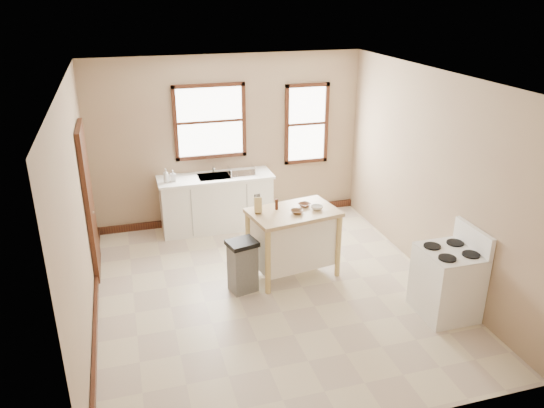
{
  "coord_description": "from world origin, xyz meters",
  "views": [
    {
      "loc": [
        -1.68,
        -5.83,
        3.76
      ],
      "look_at": [
        0.13,
        0.4,
        1.09
      ],
      "focal_mm": 35.0,
      "sensor_mm": 36.0,
      "label": 1
    }
  ],
  "objects_px": {
    "bowl_c": "(317,208)",
    "gas_stove": "(448,273)",
    "dish_rack": "(242,171)",
    "bowl_a": "(297,212)",
    "bowl_b": "(305,205)",
    "soap_bottle_a": "(166,176)",
    "soap_bottle_b": "(173,176)",
    "kitchen_island": "(293,243)",
    "pepper_grinder": "(277,204)",
    "knife_block": "(258,206)",
    "trash_bin": "(243,266)"
  },
  "relations": [
    {
      "from": "kitchen_island",
      "to": "pepper_grinder",
      "type": "xyz_separation_m",
      "value": [
        -0.21,
        0.11,
        0.55
      ]
    },
    {
      "from": "pepper_grinder",
      "to": "bowl_c",
      "type": "bearing_deg",
      "value": -15.89
    },
    {
      "from": "bowl_c",
      "to": "soap_bottle_a",
      "type": "bearing_deg",
      "value": 136.39
    },
    {
      "from": "bowl_b",
      "to": "gas_stove",
      "type": "xyz_separation_m",
      "value": [
        1.29,
        -1.57,
        -0.42
      ]
    },
    {
      "from": "kitchen_island",
      "to": "gas_stove",
      "type": "bearing_deg",
      "value": -53.72
    },
    {
      "from": "knife_block",
      "to": "gas_stove",
      "type": "distance_m",
      "value": 2.54
    },
    {
      "from": "knife_block",
      "to": "pepper_grinder",
      "type": "xyz_separation_m",
      "value": [
        0.27,
        0.03,
        -0.03
      ]
    },
    {
      "from": "knife_block",
      "to": "bowl_c",
      "type": "relative_size",
      "value": 1.21
    },
    {
      "from": "soap_bottle_b",
      "to": "bowl_a",
      "type": "distance_m",
      "value": 2.33
    },
    {
      "from": "gas_stove",
      "to": "knife_block",
      "type": "bearing_deg",
      "value": 141.99
    },
    {
      "from": "pepper_grinder",
      "to": "trash_bin",
      "type": "height_order",
      "value": "pepper_grinder"
    },
    {
      "from": "soap_bottle_b",
      "to": "gas_stove",
      "type": "bearing_deg",
      "value": -44.75
    },
    {
      "from": "bowl_b",
      "to": "bowl_c",
      "type": "xyz_separation_m",
      "value": [
        0.12,
        -0.15,
        0.01
      ]
    },
    {
      "from": "bowl_c",
      "to": "gas_stove",
      "type": "distance_m",
      "value": 1.88
    },
    {
      "from": "soap_bottle_b",
      "to": "dish_rack",
      "type": "bearing_deg",
      "value": 4.13
    },
    {
      "from": "kitchen_island",
      "to": "knife_block",
      "type": "distance_m",
      "value": 0.75
    },
    {
      "from": "bowl_c",
      "to": "trash_bin",
      "type": "distance_m",
      "value": 1.28
    },
    {
      "from": "soap_bottle_a",
      "to": "kitchen_island",
      "type": "relative_size",
      "value": 0.19
    },
    {
      "from": "pepper_grinder",
      "to": "bowl_a",
      "type": "bearing_deg",
      "value": -41.38
    },
    {
      "from": "bowl_b",
      "to": "trash_bin",
      "type": "distance_m",
      "value": 1.2
    },
    {
      "from": "soap_bottle_a",
      "to": "kitchen_island",
      "type": "bearing_deg",
      "value": -64.4
    },
    {
      "from": "soap_bottle_a",
      "to": "pepper_grinder",
      "type": "distance_m",
      "value": 2.08
    },
    {
      "from": "soap_bottle_a",
      "to": "bowl_a",
      "type": "relative_size",
      "value": 1.29
    },
    {
      "from": "soap_bottle_a",
      "to": "bowl_a",
      "type": "distance_m",
      "value": 2.38
    },
    {
      "from": "soap_bottle_b",
      "to": "gas_stove",
      "type": "xyz_separation_m",
      "value": [
        2.9,
        -3.21,
        -0.45
      ]
    },
    {
      "from": "dish_rack",
      "to": "trash_bin",
      "type": "height_order",
      "value": "dish_rack"
    },
    {
      "from": "bowl_a",
      "to": "bowl_c",
      "type": "height_order",
      "value": "bowl_c"
    },
    {
      "from": "dish_rack",
      "to": "bowl_c",
      "type": "height_order",
      "value": "dish_rack"
    },
    {
      "from": "dish_rack",
      "to": "trash_bin",
      "type": "bearing_deg",
      "value": -93.27
    },
    {
      "from": "soap_bottle_b",
      "to": "pepper_grinder",
      "type": "bearing_deg",
      "value": -50.58
    },
    {
      "from": "pepper_grinder",
      "to": "dish_rack",
      "type": "bearing_deg",
      "value": 93.33
    },
    {
      "from": "soap_bottle_a",
      "to": "gas_stove",
      "type": "height_order",
      "value": "soap_bottle_a"
    },
    {
      "from": "knife_block",
      "to": "bowl_a",
      "type": "xyz_separation_m",
      "value": [
        0.49,
        -0.17,
        -0.08
      ]
    },
    {
      "from": "knife_block",
      "to": "pepper_grinder",
      "type": "bearing_deg",
      "value": 15.43
    },
    {
      "from": "dish_rack",
      "to": "pepper_grinder",
      "type": "bearing_deg",
      "value": -76.75
    },
    {
      "from": "dish_rack",
      "to": "bowl_b",
      "type": "height_order",
      "value": "dish_rack"
    },
    {
      "from": "dish_rack",
      "to": "bowl_a",
      "type": "relative_size",
      "value": 2.44
    },
    {
      "from": "dish_rack",
      "to": "kitchen_island",
      "type": "distance_m",
      "value": 1.86
    },
    {
      "from": "soap_bottle_a",
      "to": "soap_bottle_b",
      "type": "height_order",
      "value": "soap_bottle_a"
    },
    {
      "from": "dish_rack",
      "to": "bowl_b",
      "type": "bearing_deg",
      "value": -63.29
    },
    {
      "from": "soap_bottle_a",
      "to": "kitchen_island",
      "type": "xyz_separation_m",
      "value": [
        1.53,
        -1.72,
        -0.55
      ]
    },
    {
      "from": "knife_block",
      "to": "trash_bin",
      "type": "bearing_deg",
      "value": -124.12
    },
    {
      "from": "soap_bottle_b",
      "to": "bowl_b",
      "type": "height_order",
      "value": "soap_bottle_b"
    },
    {
      "from": "bowl_a",
      "to": "bowl_b",
      "type": "distance_m",
      "value": 0.27
    },
    {
      "from": "dish_rack",
      "to": "kitchen_island",
      "type": "bearing_deg",
      "value": -70.34
    },
    {
      "from": "soap_bottle_a",
      "to": "dish_rack",
      "type": "distance_m",
      "value": 1.23
    },
    {
      "from": "kitchen_island",
      "to": "pepper_grinder",
      "type": "bearing_deg",
      "value": 142.97
    },
    {
      "from": "soap_bottle_a",
      "to": "pepper_grinder",
      "type": "bearing_deg",
      "value": -66.67
    },
    {
      "from": "bowl_a",
      "to": "knife_block",
      "type": "bearing_deg",
      "value": 161.1
    },
    {
      "from": "bowl_a",
      "to": "bowl_b",
      "type": "height_order",
      "value": "bowl_a"
    }
  ]
}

